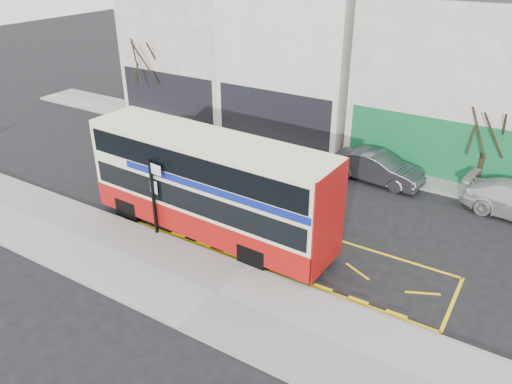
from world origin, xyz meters
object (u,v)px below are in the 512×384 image
Objects in this scene: double_decker_bus at (210,185)px; car_silver at (182,126)px; bus_stop_post at (154,191)px; street_tree_right at (491,119)px; street_tree_left at (147,50)px; car_grey at (377,167)px.

double_decker_bus is 2.91× the size of car_silver.
car_silver is (-6.52, 9.56, -1.46)m from bus_stop_post.
street_tree_right reaches higher than car_silver.
car_silver is at bearing 137.22° from double_decker_bus.
street_tree_right is (8.55, 10.05, 1.35)m from double_decker_bus.
car_silver is at bearing -173.78° from street_tree_right.
bus_stop_post is at bearing -46.97° from street_tree_left.
car_grey is at bearing -159.60° from street_tree_right.
car_grey is 17.10m from street_tree_left.
double_decker_bus reaches higher than car_grey.
street_tree_right is at bearing -64.09° from car_grey.
car_grey is (12.35, 0.17, 0.12)m from car_silver.
street_tree_right reaches higher than bus_stop_post.
street_tree_right is (21.06, -0.14, -0.88)m from street_tree_left.
street_tree_left is 1.25× the size of street_tree_right.
car_silver is at bearing -24.94° from street_tree_left.
car_grey is (5.83, 9.73, -1.33)m from bus_stop_post.
car_grey is 5.54m from street_tree_right.
car_silver is 17.17m from street_tree_right.
bus_stop_post is 0.50× the size of street_tree_left.
street_tree_left is (-16.60, 1.80, 3.72)m from car_grey.
car_silver is 12.35m from car_grey.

